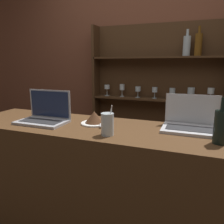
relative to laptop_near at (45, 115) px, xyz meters
name	(u,v)px	position (x,y,z in m)	size (l,w,h in m)	color
bar_counter	(109,193)	(0.48, 0.03, -0.54)	(2.12, 0.55, 0.97)	#4C3019
back_wall	(149,67)	(0.48, 1.29, 0.33)	(7.00, 0.06, 2.70)	brown
back_shelf	(156,103)	(0.59, 1.21, -0.08)	(1.45, 0.18, 1.81)	#472D19
laptop_near	(45,115)	(0.00, 0.00, 0.00)	(0.35, 0.21, 0.23)	#ADADB2
laptop_far	(191,123)	(0.98, 0.18, -0.01)	(0.34, 0.24, 0.21)	silver
cake_plate	(94,118)	(0.35, 0.08, -0.01)	(0.19, 0.19, 0.09)	white
water_glass	(107,124)	(0.53, -0.11, 0.01)	(0.08, 0.08, 0.18)	silver
wine_bottle_dark	(221,126)	(1.13, -0.03, 0.04)	(0.07, 0.07, 0.24)	black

